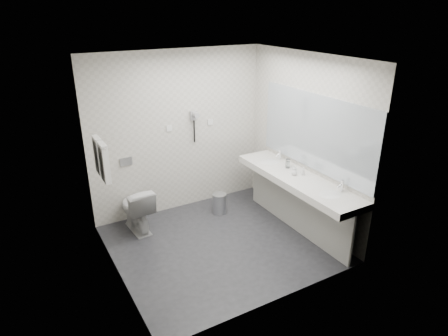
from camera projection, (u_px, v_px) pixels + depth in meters
floor at (220, 243)px, 5.46m from camera, size 2.80×2.80×0.00m
ceiling at (219, 58)px, 4.51m from camera, size 2.80×2.80×0.00m
wall_back at (178, 133)px, 6.03m from camera, size 2.80×0.00×2.80m
wall_front at (283, 200)px, 3.94m from camera, size 2.80×0.00×2.80m
wall_left at (109, 182)px, 4.34m from camera, size 0.00×2.60×2.60m
wall_right at (305, 142)px, 5.63m from camera, size 0.00×2.60×2.60m
vanity_counter at (297, 180)px, 5.51m from camera, size 0.55×2.20×0.10m
vanity_panel at (296, 206)px, 5.69m from camera, size 0.03×2.15×0.75m
vanity_post_near at (352, 240)px, 4.87m from camera, size 0.06×0.06×0.75m
vanity_post_far at (257, 180)px, 6.54m from camera, size 0.06×0.06×0.75m
mirror at (315, 132)px, 5.39m from camera, size 0.02×2.20×1.05m
basin_near at (330, 195)px, 4.98m from camera, size 0.40×0.31×0.05m
basin_far at (269, 162)px, 6.02m from camera, size 0.40×0.31×0.05m
faucet_near at (342, 186)px, 5.03m from camera, size 0.04×0.04×0.15m
faucet_far at (280, 155)px, 6.08m from camera, size 0.04×0.04×0.15m
soap_bottle_a at (294, 169)px, 5.58m from camera, size 0.06×0.06×0.12m
soap_bottle_b at (294, 172)px, 5.51m from camera, size 0.11×0.11×0.10m
soap_bottle_c at (303, 171)px, 5.52m from camera, size 0.05×0.05×0.12m
glass_left at (288, 165)px, 5.76m from camera, size 0.06×0.06×0.10m
glass_right at (288, 163)px, 5.80m from camera, size 0.08×0.08×0.12m
toilet at (136, 209)px, 5.68m from camera, size 0.43×0.70×0.68m
flush_plate at (126, 162)px, 5.74m from camera, size 0.18×0.02×0.12m
pedal_bin at (219, 204)px, 6.22m from camera, size 0.29×0.29×0.31m
bin_lid at (219, 195)px, 6.16m from camera, size 0.22×0.22×0.02m
towel_rail at (98, 142)px, 4.69m from camera, size 0.02×0.62×0.02m
towel_near at (104, 163)px, 4.67m from camera, size 0.07×0.24×0.48m
towel_far at (99, 156)px, 4.89m from camera, size 0.07×0.24×0.48m
dryer_cradle at (193, 115)px, 6.03m from camera, size 0.10×0.04×0.14m
dryer_barrel at (195, 115)px, 5.96m from camera, size 0.08×0.14×0.08m
dryer_cord at (194, 131)px, 6.11m from camera, size 0.02×0.02×0.35m
switch_plate_a at (169, 128)px, 5.91m from camera, size 0.09×0.02×0.09m
switch_plate_b at (210, 122)px, 6.23m from camera, size 0.09×0.02×0.09m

